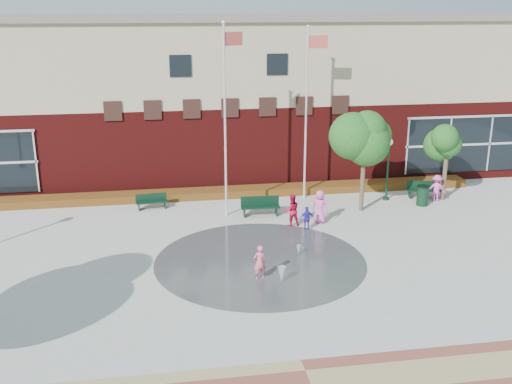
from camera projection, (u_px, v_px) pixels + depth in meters
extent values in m
plane|color=#666056|center=(274.00, 296.00, 21.00)|extent=(120.00, 120.00, 0.00)
cube|color=#A8A8A0|center=(256.00, 252.00, 24.76)|extent=(46.00, 18.00, 0.01)
cylinder|color=#383A3D|center=(260.00, 262.00, 23.82)|extent=(8.40, 8.40, 0.01)
cube|color=#510E0D|center=(221.00, 132.00, 36.78)|extent=(44.00, 10.00, 4.50)
cube|color=tan|center=(219.00, 58.00, 35.43)|extent=(44.00, 10.00, 4.50)
cube|color=slate|center=(218.00, 17.00, 34.73)|extent=(44.40, 10.40, 0.30)
cube|color=black|center=(489.00, 143.00, 34.41)|extent=(10.00, 0.12, 3.19)
cube|color=black|center=(180.00, 66.00, 30.30)|extent=(1.10, 0.10, 1.10)
cube|color=black|center=(277.00, 64.00, 31.07)|extent=(1.10, 0.10, 1.10)
cube|color=#99160B|center=(233.00, 196.00, 31.91)|extent=(26.00, 1.20, 0.40)
cylinder|color=white|center=(225.00, 124.00, 27.63)|extent=(0.11, 0.11, 8.96)
sphere|color=white|center=(223.00, 22.00, 26.26)|extent=(0.17, 0.17, 0.17)
cube|color=#C34B3E|center=(233.00, 39.00, 26.73)|extent=(0.91, 0.42, 0.60)
cylinder|color=white|center=(306.00, 117.00, 30.28)|extent=(0.11, 0.11, 8.69)
sphere|color=white|center=(308.00, 27.00, 28.95)|extent=(0.18, 0.18, 0.18)
cube|color=#C34B3E|center=(318.00, 42.00, 29.23)|extent=(1.00, 0.06, 0.61)
cylinder|color=#0F311F|center=(387.00, 173.00, 30.84)|extent=(0.10, 0.10, 2.94)
cylinder|color=#0F311F|center=(386.00, 199.00, 31.26)|extent=(0.31, 0.31, 0.14)
sphere|color=white|center=(390.00, 142.00, 30.35)|extent=(0.35, 0.35, 0.35)
cube|color=#0F311F|center=(152.00, 202.00, 29.74)|extent=(1.57, 0.60, 0.05)
cube|color=#0F311F|center=(151.00, 197.00, 29.86)|extent=(1.53, 0.22, 0.38)
cube|color=#0F311F|center=(260.00, 207.00, 28.77)|extent=(1.89, 0.59, 0.06)
cube|color=#0F311F|center=(260.00, 201.00, 28.91)|extent=(1.87, 0.12, 0.47)
cube|color=#0F311F|center=(424.00, 190.00, 31.48)|extent=(1.80, 0.74, 0.06)
cube|color=#0F311F|center=(423.00, 185.00, 31.61)|extent=(1.73, 0.31, 0.44)
cylinder|color=#0F311F|center=(423.00, 196.00, 30.28)|extent=(0.59, 0.59, 0.99)
cylinder|color=black|center=(424.00, 187.00, 30.12)|extent=(0.63, 0.63, 0.06)
cylinder|color=#46372A|center=(363.00, 180.00, 29.20)|extent=(0.21, 0.21, 3.13)
cylinder|color=#46372A|center=(444.00, 176.00, 30.92)|extent=(0.22, 0.22, 2.58)
cone|color=white|center=(281.00, 283.00, 22.03)|extent=(0.31, 0.31, 0.60)
cone|color=white|center=(298.00, 255.00, 24.41)|extent=(0.18, 0.18, 0.41)
imported|color=#E76288|center=(260.00, 262.00, 22.12)|extent=(0.55, 0.42, 1.35)
imported|color=#BA0F37|center=(292.00, 210.00, 27.45)|extent=(0.76, 0.60, 1.51)
imported|color=#E85DB5|center=(320.00, 207.00, 27.81)|extent=(0.92, 0.83, 1.58)
imported|color=#332AB4|center=(307.00, 218.00, 26.95)|extent=(0.67, 0.31, 1.12)
imported|color=#F052C2|center=(437.00, 188.00, 30.82)|extent=(1.05, 0.85, 1.42)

